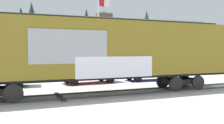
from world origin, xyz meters
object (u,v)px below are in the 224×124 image
object	(u,v)px
flagpole	(101,25)
parked_car_blue	(149,69)
freight_car	(101,50)
parked_car_red	(88,73)

from	to	relation	value
flagpole	parked_car_blue	xyz separation A→B (m)	(2.50, -5.64, -4.21)
freight_car	flagpole	xyz separation A→B (m)	(3.45, 10.69, 2.59)
parked_car_red	parked_car_blue	xyz separation A→B (m)	(5.37, 0.05, 0.13)
freight_car	parked_car_red	xyz separation A→B (m)	(0.57, 5.01, -1.74)
freight_car	parked_car_blue	size ratio (longest dim) A/B	3.71
freight_car	flagpole	size ratio (longest dim) A/B	2.16
parked_car_red	parked_car_blue	bearing A→B (deg)	0.56
freight_car	parked_car_blue	bearing A→B (deg)	40.39
freight_car	parked_car_blue	distance (m)	7.97
flagpole	parked_car_blue	size ratio (longest dim) A/B	1.72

